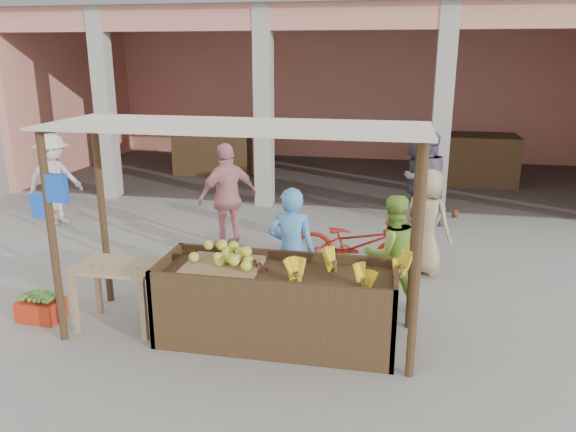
% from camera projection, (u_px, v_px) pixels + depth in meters
% --- Properties ---
extents(ground, '(60.00, 60.00, 0.00)m').
position_uv_depth(ground, '(234.00, 335.00, 6.39)').
color(ground, gray).
rests_on(ground, ground).
extents(market_building, '(14.40, 6.40, 4.20)m').
position_uv_depth(market_building, '(335.00, 69.00, 14.02)').
color(market_building, tan).
rests_on(market_building, ground).
extents(fruit_stall, '(2.60, 0.95, 0.80)m').
position_uv_depth(fruit_stall, '(277.00, 307.00, 6.19)').
color(fruit_stall, '#4A321D').
rests_on(fruit_stall, ground).
extents(stall_awning, '(4.09, 1.35, 2.39)m').
position_uv_depth(stall_awning, '(230.00, 164.00, 5.90)').
color(stall_awning, '#4A321D').
rests_on(stall_awning, ground).
extents(banana_heap, '(1.21, 0.66, 0.22)m').
position_uv_depth(banana_heap, '(347.00, 269.00, 5.89)').
color(banana_heap, yellow).
rests_on(banana_heap, fruit_stall).
extents(melon_tray, '(0.82, 0.71, 0.21)m').
position_uv_depth(melon_tray, '(222.00, 261.00, 6.16)').
color(melon_tray, '#96714D').
rests_on(melon_tray, fruit_stall).
extents(berry_heap, '(0.40, 0.33, 0.13)m').
position_uv_depth(berry_heap, '(249.00, 264.00, 6.16)').
color(berry_heap, maroon).
rests_on(berry_heap, fruit_stall).
extents(side_table, '(0.95, 0.63, 0.77)m').
position_uv_depth(side_table, '(118.00, 276.00, 6.46)').
color(side_table, tan).
rests_on(side_table, ground).
extents(papaya_pile, '(0.70, 0.40, 0.20)m').
position_uv_depth(papaya_pile, '(116.00, 256.00, 6.39)').
color(papaya_pile, '#559430').
rests_on(papaya_pile, side_table).
extents(red_crate, '(0.51, 0.37, 0.26)m').
position_uv_depth(red_crate, '(41.00, 309.00, 6.75)').
color(red_crate, red).
rests_on(red_crate, ground).
extents(plantain_bundle, '(0.38, 0.27, 0.08)m').
position_uv_depth(plantain_bundle, '(40.00, 297.00, 6.70)').
color(plantain_bundle, '#599235').
rests_on(plantain_bundle, red_crate).
extents(produce_sacks, '(0.88, 0.55, 0.67)m').
position_uv_depth(produce_sacks, '(446.00, 201.00, 10.85)').
color(produce_sacks, maroon).
rests_on(produce_sacks, ground).
extents(vendor_blue, '(0.64, 0.47, 1.69)m').
position_uv_depth(vendor_blue, '(291.00, 247.00, 6.75)').
color(vendor_blue, '#569FED').
rests_on(vendor_blue, ground).
extents(vendor_green, '(0.86, 0.68, 1.56)m').
position_uv_depth(vendor_green, '(392.00, 251.00, 6.82)').
color(vendor_green, '#9BCB46').
rests_on(vendor_green, ground).
extents(motorcycle, '(0.87, 1.94, 0.98)m').
position_uv_depth(motorcycle, '(355.00, 243.00, 7.98)').
color(motorcycle, '#A72214').
rests_on(motorcycle, ground).
extents(shopper_a, '(1.00, 1.31, 1.82)m').
position_uv_depth(shopper_a, '(54.00, 176.00, 10.31)').
color(shopper_a, silver).
rests_on(shopper_a, ground).
extents(shopper_b, '(1.19, 1.18, 1.86)m').
position_uv_depth(shopper_b, '(228.00, 194.00, 8.96)').
color(shopper_b, pink).
rests_on(shopper_b, ground).
extents(shopper_c, '(0.98, 0.89, 1.70)m').
position_uv_depth(shopper_c, '(426.00, 216.00, 8.00)').
color(shopper_c, tan).
rests_on(shopper_c, ground).
extents(shopper_d, '(0.92, 1.62, 1.66)m').
position_uv_depth(shopper_d, '(418.00, 174.00, 10.92)').
color(shopper_d, '#42444E').
rests_on(shopper_d, ground).
extents(shopper_e, '(0.66, 0.68, 1.45)m').
position_uv_depth(shopper_e, '(50.00, 184.00, 10.50)').
color(shopper_e, '#EEB48A').
rests_on(shopper_e, ground).
extents(shopper_f, '(0.98, 0.65, 1.88)m').
position_uv_depth(shopper_f, '(427.00, 174.00, 10.31)').
color(shopper_f, slate).
rests_on(shopper_f, ground).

